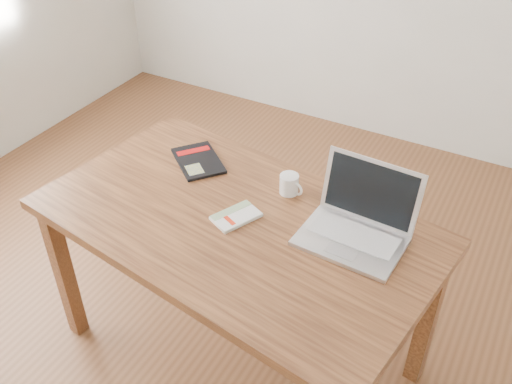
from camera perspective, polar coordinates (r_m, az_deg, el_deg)
The scene contains 6 objects.
room at distance 1.89m, azimuth -7.22°, elevation 14.79°, with size 4.04×4.04×2.70m.
desk at distance 2.11m, azimuth -1.98°, elevation -4.58°, with size 1.54×1.02×0.75m.
white_guidebook at distance 2.05m, azimuth -2.01°, elevation -2.46°, with size 0.16×0.20×0.01m.
black_guidebook at distance 2.36m, azimuth -5.79°, elevation 3.15°, with size 0.29×0.28×0.01m.
laptop at distance 1.99m, azimuth 10.14°, elevation -3.07°, with size 0.36×0.31×0.24m.
coffee_mug at distance 2.16m, azimuth 3.38°, elevation 0.80°, with size 0.10×0.07×0.08m.
Camera 1 is at (0.97, -1.41, 2.06)m, focal length 40.00 mm.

